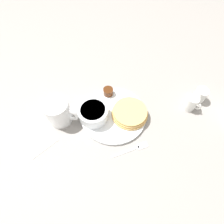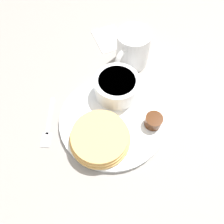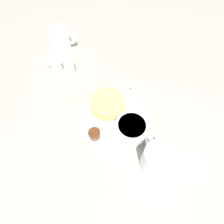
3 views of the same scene
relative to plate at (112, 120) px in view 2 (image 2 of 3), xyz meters
The scene contains 9 objects.
ground_plane 0.01m from the plate, ahead, with size 4.00×4.00×0.00m, color gray.
plate is the anchor object (origin of this frame).
pancake_stack 0.06m from the plate, 40.34° to the right, with size 0.13×0.13×0.03m.
bowl 0.08m from the plate, 157.66° to the left, with size 0.11×0.11×0.05m.
syrup_cup 0.10m from the plate, 67.66° to the left, with size 0.04×0.04×0.03m.
butter_ramekin 0.10m from the plate, 148.66° to the left, with size 0.04×0.04×0.04m.
coffee_mug 0.20m from the plate, 150.49° to the left, with size 0.10×0.11×0.10m.
fork 0.15m from the plate, 97.18° to the right, with size 0.13×0.04×0.00m.
napkin 0.28m from the plate, 168.26° to the left, with size 0.11×0.09×0.00m.
Camera 2 is at (0.23, -0.06, 0.46)m, focal length 35.00 mm.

